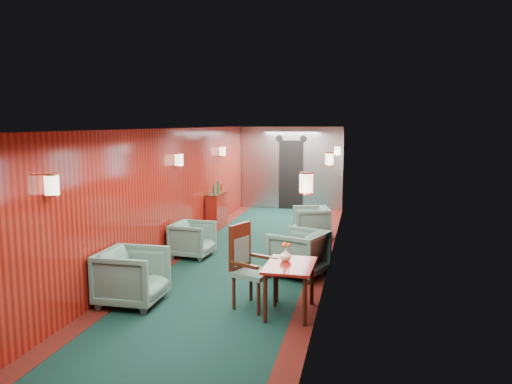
# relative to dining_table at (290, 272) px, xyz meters

# --- Properties ---
(room) EXTENTS (12.00, 12.10, 2.40)m
(room) POSITION_rel_dining_table_xyz_m (-1.15, 2.22, 1.07)
(room) COLOR black
(room) RESTS_ON ground
(bulkhead) EXTENTS (2.98, 0.17, 2.39)m
(bulkhead) POSITION_rel_dining_table_xyz_m (-1.15, 8.13, 0.62)
(bulkhead) COLOR #A4A6AA
(bulkhead) RESTS_ON ground
(windows_right) EXTENTS (0.02, 8.60, 0.80)m
(windows_right) POSITION_rel_dining_table_xyz_m (0.34, 2.47, 0.89)
(windows_right) COLOR silver
(windows_right) RESTS_ON ground
(wall_sconces) EXTENTS (2.97, 7.97, 0.25)m
(wall_sconces) POSITION_rel_dining_table_xyz_m (-1.15, 2.79, 1.23)
(wall_sconces) COLOR #FFEBC6
(wall_sconces) RESTS_ON ground
(dining_table) EXTENTS (0.64, 0.90, 0.67)m
(dining_table) POSITION_rel_dining_table_xyz_m (0.00, 0.00, 0.00)
(dining_table) COLOR maroon
(dining_table) RESTS_ON ground
(side_chair) EXTENTS (0.65, 0.67, 1.14)m
(side_chair) POSITION_rel_dining_table_xyz_m (-0.60, 0.14, 0.06)
(side_chair) COLOR #1F4941
(side_chair) RESTS_ON ground
(credenza) EXTENTS (0.30, 0.95, 1.13)m
(credenza) POSITION_rel_dining_table_xyz_m (-2.49, 5.00, -0.12)
(credenza) COLOR maroon
(credenza) RESTS_ON ground
(flower_vase) EXTENTS (0.19, 0.19, 0.16)m
(flower_vase) POSITION_rel_dining_table_xyz_m (-0.08, 0.15, 0.19)
(flower_vase) COLOR white
(flower_vase) RESTS_ON dining_table
(armchair_left_near) EXTENTS (0.85, 0.83, 0.78)m
(armchair_left_near) POSITION_rel_dining_table_xyz_m (-2.18, -0.11, -0.17)
(armchair_left_near) COLOR #1F4941
(armchair_left_near) RESTS_ON ground
(armchair_left_far) EXTENTS (0.78, 0.76, 0.66)m
(armchair_left_far) POSITION_rel_dining_table_xyz_m (-2.19, 2.41, -0.23)
(armchair_left_far) COLOR #1F4941
(armchair_left_far) RESTS_ON ground
(armchair_right_near) EXTENTS (1.06, 1.05, 0.76)m
(armchair_right_near) POSITION_rel_dining_table_xyz_m (-0.10, 1.67, -0.18)
(armchair_right_near) COLOR #1F4941
(armchair_right_near) RESTS_ON ground
(armchair_right_far) EXTENTS (0.92, 0.90, 0.69)m
(armchair_right_far) POSITION_rel_dining_table_xyz_m (-0.18, 4.40, -0.21)
(armchair_right_far) COLOR #1F4941
(armchair_right_far) RESTS_ON ground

